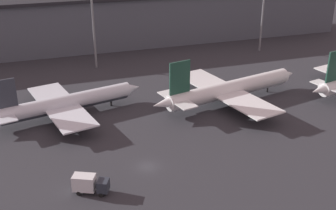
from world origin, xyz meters
TOP-DOWN VIEW (x-y plane):
  - ground at (0.00, 0.00)m, footprint 600.00×600.00m
  - terminal_building at (0.00, 90.04)m, footprint 214.68×21.78m
  - airplane_1 at (-13.30, 29.65)m, footprint 42.11×32.24m
  - airplane_2 at (30.18, 24.49)m, footprint 47.62×37.25m
  - service_vehicle_3 at (-12.58, -5.20)m, footprint 6.99×4.97m
  - lamp_post_1 at (0.49, 65.06)m, footprint 1.80×1.80m
  - lamp_post_2 at (62.87, 65.06)m, footprint 1.80×1.80m

SIDE VIEW (x-z plane):
  - ground at x=0.00m, z-range 0.00..0.00m
  - service_vehicle_3 at x=-12.58m, z-range 0.18..3.88m
  - airplane_1 at x=-13.30m, z-range -2.82..9.85m
  - airplane_2 at x=30.18m, z-range -3.51..11.04m
  - terminal_building at x=0.00m, z-range 0.06..20.08m
  - lamp_post_2 at x=62.87m, z-range 3.31..26.66m
  - lamp_post_1 at x=0.49m, z-range 3.40..28.46m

